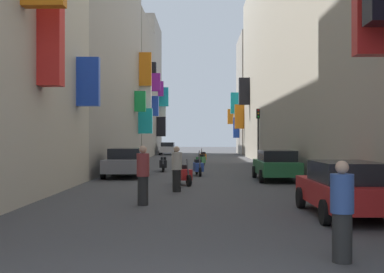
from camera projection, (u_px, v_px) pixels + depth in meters
The scene contains 19 objects.
ground_plane at pixel (197, 166), 34.32m from camera, with size 140.00×140.00×0.00m, color #424244.
building_left_mid_a at pixel (79, 24), 32.48m from camera, with size 7.17×19.82×19.51m.
building_left_mid_c at pixel (119, 90), 48.63m from camera, with size 7.33×11.83×13.77m.
building_left_far at pixel (134, 89), 59.52m from camera, with size 7.19×9.93×16.20m.
building_right_mid_a at pixel (314, 46), 32.86m from camera, with size 7.05×41.34×16.60m.
building_right_mid_c at pixel (263, 96), 59.61m from camera, with size 7.21×9.16×14.46m.
parked_car_green at pixel (276, 164), 22.80m from camera, with size 1.92×4.26×1.43m.
parked_car_silver at pixel (168, 148), 57.24m from camera, with size 1.89×4.45×1.46m.
parked_car_red at pixel (344, 187), 12.43m from camera, with size 1.84×4.13×1.42m.
parked_car_grey at pixel (127, 162), 24.93m from camera, with size 2.02×4.35×1.48m.
scooter_black at pixel (163, 164), 28.96m from camera, with size 0.49×1.85×1.13m.
scooter_green at pixel (201, 160), 33.75m from camera, with size 0.70×1.83×1.13m.
scooter_red at pixel (183, 174), 20.62m from camera, with size 0.81×1.73×1.13m.
scooter_blue at pixel (198, 167), 25.71m from camera, with size 0.59×1.99×1.13m.
scooter_orange at pixel (203, 157), 39.64m from camera, with size 0.62×1.93×1.13m.
pedestrian_crossing at pixel (143, 175), 14.44m from camera, with size 0.53×0.53×1.79m.
pedestrian_near_left at pixel (342, 212), 7.84m from camera, with size 0.38×0.38×1.66m.
pedestrian_near_right at pixel (177, 169), 18.01m from camera, with size 0.48×0.48×1.71m.
traffic_light_near_corner at pixel (258, 126), 36.86m from camera, with size 0.26×0.34×4.25m.
Camera 1 is at (0.23, -4.33, 2.04)m, focal length 45.03 mm.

